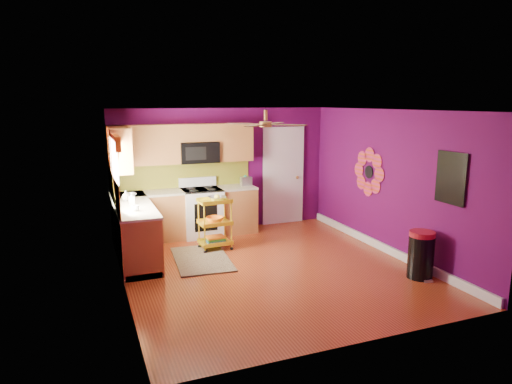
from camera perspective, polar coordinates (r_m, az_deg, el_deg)
name	(u,v)px	position (r m, az deg, el deg)	size (l,w,h in m)	color
ground	(270,268)	(7.43, 1.74, -9.46)	(5.00, 5.00, 0.00)	maroon
room_envelope	(272,167)	(7.03, 2.02, 3.11)	(4.54, 5.04, 2.52)	#53094B
lower_cabinets	(165,222)	(8.61, -11.34, -3.73)	(2.81, 2.31, 0.94)	#945628
electric_range	(202,212)	(9.10, -6.81, -2.46)	(0.76, 0.66, 1.13)	white
upper_cabinetry	(164,147)	(8.73, -11.43, 5.59)	(2.80, 2.30, 1.26)	#945628
left_window	(115,159)	(7.52, -17.26, 3.93)	(0.08, 1.35, 1.08)	white
panel_door	(283,177)	(9.89, 3.41, 1.91)	(0.95, 0.11, 2.15)	white
right_wall_art	(402,174)	(7.91, 17.83, 2.10)	(0.04, 2.74, 1.04)	black
ceiling_fan	(266,124)	(7.15, 1.22, 8.54)	(1.01, 1.01, 0.26)	#BF8C3F
shag_rug	(202,259)	(7.84, -6.80, -8.32)	(0.89, 1.45, 0.02)	black
rolling_cart	(215,221)	(8.21, -5.11, -3.68)	(0.58, 0.43, 1.01)	yellow
trash_can	(421,255)	(7.36, 19.91, -7.39)	(0.46, 0.47, 0.73)	black
teal_kettle	(245,181)	(9.33, -1.35, 1.36)	(0.18, 0.18, 0.21)	#139482
toaster	(246,181)	(9.29, -1.25, 1.35)	(0.22, 0.15, 0.18)	beige
soap_bottle_a	(132,199)	(7.86, -15.28, -0.80)	(0.09, 0.09, 0.20)	#EA3F72
soap_bottle_b	(126,196)	(8.21, -15.97, -0.44)	(0.14, 0.14, 0.17)	white
counter_dish	(130,195)	(8.54, -15.48, -0.36)	(0.23, 0.23, 0.06)	white
counter_cup	(135,208)	(7.40, -14.84, -1.96)	(0.12, 0.12, 0.09)	white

